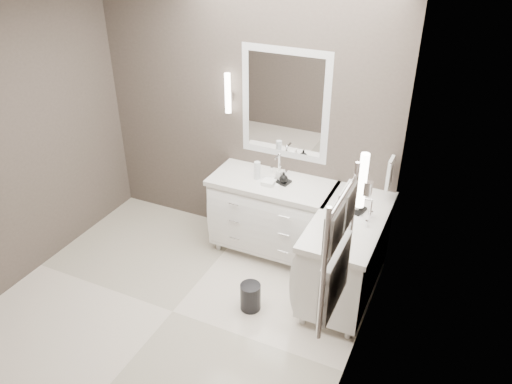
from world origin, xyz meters
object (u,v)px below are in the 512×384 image
at_px(towel_ladder, 336,258).
at_px(waste_bin, 250,297).
at_px(vanity_back, 272,212).
at_px(vanity_right, 347,251).

bearing_deg(towel_ladder, waste_bin, 141.29).
height_order(vanity_back, vanity_right, same).
xyz_separation_m(vanity_right, waste_bin, (-0.70, -0.56, -0.35)).
distance_m(towel_ladder, waste_bin, 1.73).
bearing_deg(towel_ladder, vanity_back, 124.10).
height_order(vanity_back, towel_ladder, towel_ladder).
height_order(vanity_back, waste_bin, vanity_back).
bearing_deg(vanity_right, waste_bin, -141.64).
distance_m(vanity_back, waste_bin, 0.97).
height_order(vanity_right, waste_bin, vanity_right).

